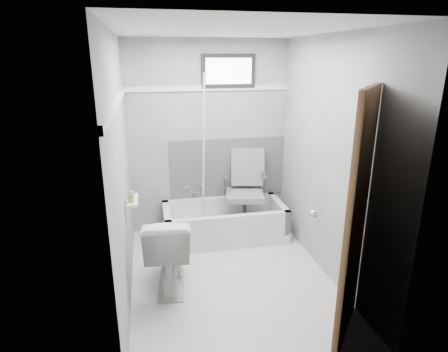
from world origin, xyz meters
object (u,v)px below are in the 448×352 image
object	(u,v)px
bathtub	(224,222)
door	(413,238)
office_chair	(245,190)
soap_bottle_a	(131,197)
soap_bottle_b	(131,192)
toilet	(169,250)

from	to	relation	value
bathtub	door	world-z (taller)	door
office_chair	soap_bottle_a	size ratio (longest dim) A/B	8.65
office_chair	soap_bottle_b	bearing A→B (deg)	-137.22
door	soap_bottle_b	xyz separation A→B (m)	(-1.92, 1.44, -0.04)
bathtub	toilet	distance (m)	1.19
bathtub	soap_bottle_a	distance (m)	1.59
bathtub	office_chair	xyz separation A→B (m)	(0.27, 0.05, 0.39)
toilet	soap_bottle_b	size ratio (longest dim) A/B	8.89
door	soap_bottle_a	distance (m)	2.32
office_chair	soap_bottle_b	world-z (taller)	office_chair
soap_bottle_a	soap_bottle_b	xyz separation A→B (m)	(0.00, 0.14, -0.01)
bathtub	soap_bottle_b	xyz separation A→B (m)	(-1.07, -0.77, 0.75)
office_chair	soap_bottle_a	xyz separation A→B (m)	(-1.33, -0.96, 0.37)
bathtub	soap_bottle_b	distance (m)	1.51
toilet	soap_bottle_a	distance (m)	0.66
toilet	soap_bottle_a	world-z (taller)	soap_bottle_a
toilet	door	distance (m)	2.15
soap_bottle_a	soap_bottle_b	bearing A→B (deg)	90.00
bathtub	office_chair	size ratio (longest dim) A/B	1.57
bathtub	soap_bottle_b	world-z (taller)	soap_bottle_b
toilet	door	bearing A→B (deg)	146.68
office_chair	bathtub	bearing A→B (deg)	-158.24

